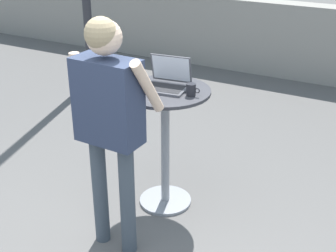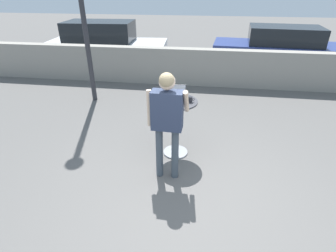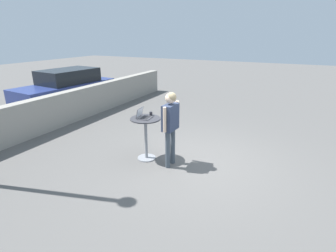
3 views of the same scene
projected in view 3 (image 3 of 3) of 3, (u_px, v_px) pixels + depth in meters
The scene contains 7 objects.
ground_plane at pixel (195, 163), 6.18m from camera, with size 50.00×50.00×0.00m, color #5B5956.
pavement_kerb at pixel (45, 114), 8.07m from camera, with size 13.96×0.35×1.08m.
cafe_table at pixel (146, 132), 6.19m from camera, with size 0.71×0.71×1.03m.
laptop at pixel (144, 116), 6.08m from camera, with size 0.37×0.34×0.24m.
coffee_mug at pixel (151, 114), 6.25m from camera, with size 0.11×0.07×0.09m.
standing_person at pixel (170, 120), 5.73m from camera, with size 0.59×0.37×1.72m.
parked_car_near_street at pixel (67, 88), 10.79m from camera, with size 4.22×2.03×1.53m.
Camera 3 is at (-5.25, -1.89, 2.87)m, focal length 28.00 mm.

